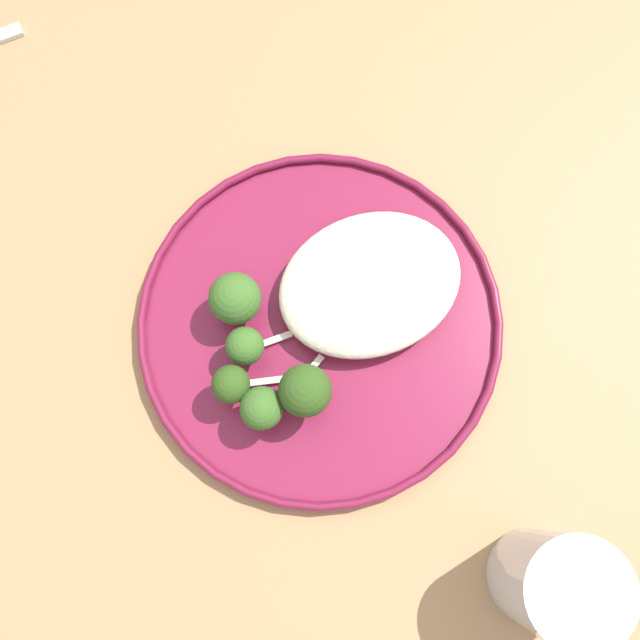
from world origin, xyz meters
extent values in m
plane|color=#47423D|center=(0.00, 0.00, 0.00)|extent=(6.00, 6.00, 0.00)
cube|color=#9E754C|center=(0.00, 0.00, 0.72)|extent=(1.40, 1.00, 0.04)
cylinder|color=maroon|center=(0.02, -0.01, 0.74)|extent=(0.29, 0.29, 0.01)
torus|color=maroon|center=(0.02, -0.01, 0.75)|extent=(0.29, 0.29, 0.01)
ellipsoid|color=beige|center=(0.07, 0.00, 0.77)|extent=(0.15, 0.11, 0.04)
cylinder|color=#E5C689|center=(0.05, 0.00, 0.76)|extent=(0.03, 0.03, 0.02)
cylinder|color=#958159|center=(0.05, 0.00, 0.77)|extent=(0.03, 0.03, 0.00)
cylinder|color=#DBB77A|center=(0.03, -0.02, 0.76)|extent=(0.03, 0.03, 0.01)
cylinder|color=#8E774F|center=(0.03, -0.02, 0.76)|extent=(0.03, 0.03, 0.00)
cylinder|color=#E5C689|center=(0.08, 0.01, 0.76)|extent=(0.03, 0.03, 0.01)
cylinder|color=#958159|center=(0.08, 0.01, 0.77)|extent=(0.03, 0.03, 0.00)
cylinder|color=#E5C689|center=(0.03, 0.00, 0.76)|extent=(0.03, 0.03, 0.01)
cylinder|color=#958159|center=(0.03, 0.00, 0.77)|extent=(0.03, 0.03, 0.00)
cylinder|color=beige|center=(0.05, -0.04, 0.76)|extent=(0.03, 0.03, 0.02)
cylinder|color=#988766|center=(0.05, -0.04, 0.77)|extent=(0.03, 0.03, 0.00)
cylinder|color=#89A356|center=(-0.04, -0.01, 0.76)|extent=(0.02, 0.02, 0.02)
sphere|color=#386023|center=(-0.04, -0.01, 0.78)|extent=(0.03, 0.03, 0.03)
cylinder|color=#89A356|center=(-0.01, -0.06, 0.76)|extent=(0.02, 0.02, 0.03)
sphere|color=#2D4C19|center=(-0.01, -0.06, 0.79)|extent=(0.04, 0.04, 0.04)
cylinder|color=#89A356|center=(-0.04, 0.02, 0.76)|extent=(0.02, 0.02, 0.02)
sphere|color=#386023|center=(-0.04, 0.02, 0.78)|extent=(0.04, 0.04, 0.04)
cylinder|color=#89A356|center=(-0.05, -0.06, 0.76)|extent=(0.02, 0.02, 0.02)
sphere|color=#386023|center=(-0.05, -0.06, 0.78)|extent=(0.03, 0.03, 0.03)
cylinder|color=#89A356|center=(-0.06, -0.04, 0.76)|extent=(0.01, 0.01, 0.02)
sphere|color=#2D4C19|center=(-0.06, -0.04, 0.78)|extent=(0.03, 0.03, 0.03)
cube|color=silver|center=(-0.03, -0.01, 0.75)|extent=(0.04, 0.01, 0.00)
cube|color=silver|center=(-0.03, -0.04, 0.75)|extent=(0.05, 0.02, 0.00)
cube|color=silver|center=(-0.01, -0.05, 0.75)|extent=(0.05, 0.03, 0.00)
cube|color=silver|center=(0.01, -0.01, 0.75)|extent=(0.02, 0.05, 0.00)
cylinder|color=silver|center=(0.09, -0.25, 0.79)|extent=(0.07, 0.07, 0.10)
cylinder|color=beige|center=(0.09, -0.25, 0.77)|extent=(0.06, 0.06, 0.06)
camera|label=1|loc=(-0.03, -0.13, 1.30)|focal=40.24mm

